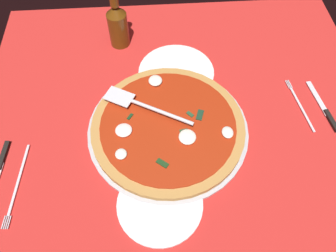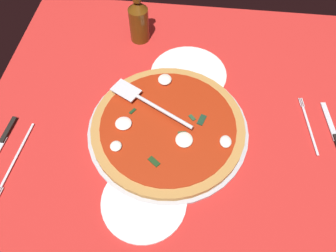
% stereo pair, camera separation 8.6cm
% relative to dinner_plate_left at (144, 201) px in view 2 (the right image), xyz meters
% --- Properties ---
extents(ground_plane, '(1.12, 1.12, 0.01)m').
position_rel_dinner_plate_left_xyz_m(ground_plane, '(0.18, -0.07, -0.01)').
color(ground_plane, red).
extents(checker_pattern, '(1.12, 1.12, 0.00)m').
position_rel_dinner_plate_left_xyz_m(checker_pattern, '(0.18, -0.07, -0.01)').
color(checker_pattern, silver).
rests_on(checker_pattern, ground_plane).
extents(pizza_pan, '(0.43, 0.43, 0.01)m').
position_rel_dinner_plate_left_xyz_m(pizza_pan, '(0.21, -0.03, 0.00)').
color(pizza_pan, '#B1B5BC').
rests_on(pizza_pan, ground_plane).
extents(dinner_plate_left, '(0.20, 0.20, 0.01)m').
position_rel_dinner_plate_left_xyz_m(dinner_plate_left, '(0.00, 0.00, 0.00)').
color(dinner_plate_left, white).
rests_on(dinner_plate_left, ground_plane).
extents(dinner_plate_right, '(0.23, 0.23, 0.01)m').
position_rel_dinner_plate_left_xyz_m(dinner_plate_right, '(0.41, -0.07, 0.00)').
color(dinner_plate_right, white).
rests_on(dinner_plate_right, ground_plane).
extents(pizza, '(0.41, 0.41, 0.03)m').
position_rel_dinner_plate_left_xyz_m(pizza, '(0.21, -0.03, 0.02)').
color(pizza, '#B88340').
rests_on(pizza, pizza_pan).
extents(pizza_server, '(0.15, 0.24, 0.01)m').
position_rel_dinner_plate_left_xyz_m(pizza_server, '(0.26, 0.02, 0.04)').
color(pizza_server, silver).
rests_on(pizza_server, pizza).
extents(place_setting_near, '(0.21, 0.16, 0.01)m').
position_rel_dinner_plate_left_xyz_m(place_setting_near, '(0.25, -0.44, -0.00)').
color(place_setting_near, white).
rests_on(place_setting_near, ground_plane).
extents(place_setting_far, '(0.23, 0.14, 0.01)m').
position_rel_dinner_plate_left_xyz_m(place_setting_far, '(0.09, 0.37, -0.00)').
color(place_setting_far, white).
rests_on(place_setting_far, ground_plane).
extents(beer_bottle, '(0.06, 0.06, 0.21)m').
position_rel_dinner_plate_left_xyz_m(beer_bottle, '(0.55, 0.10, 0.08)').
color(beer_bottle, '#5B330C').
rests_on(beer_bottle, ground_plane).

